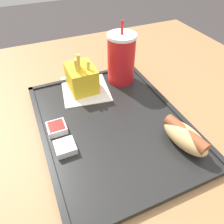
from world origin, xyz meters
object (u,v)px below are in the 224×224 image
(hot_dog_far, at_px, (185,136))
(sauce_cup_ketchup, at_px, (57,128))
(fries_carton, at_px, (82,78))
(sauce_cup_mayo, at_px, (65,147))
(soda_cup, at_px, (121,59))

(hot_dog_far, relative_size, sauce_cup_ketchup, 2.83)
(fries_carton, relative_size, sauce_cup_ketchup, 2.69)
(hot_dog_far, distance_m, sauce_cup_mayo, 0.25)
(fries_carton, height_order, sauce_cup_ketchup, fries_carton)
(sauce_cup_mayo, relative_size, sauce_cup_ketchup, 1.00)
(hot_dog_far, bearing_deg, sauce_cup_ketchup, -121.91)
(soda_cup, height_order, sauce_cup_mayo, soda_cup)
(hot_dog_far, height_order, sauce_cup_mayo, hot_dog_far)
(hot_dog_far, xyz_separation_m, sauce_cup_mayo, (-0.09, -0.23, -0.02))
(soda_cup, bearing_deg, hot_dog_far, 3.36)
(hot_dog_far, xyz_separation_m, fries_carton, (-0.28, -0.13, 0.01))
(fries_carton, bearing_deg, sauce_cup_ketchup, -38.13)
(fries_carton, bearing_deg, hot_dog_far, 25.64)
(soda_cup, bearing_deg, sauce_cup_mayo, -48.54)
(hot_dog_far, height_order, sauce_cup_ketchup, hot_dog_far)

